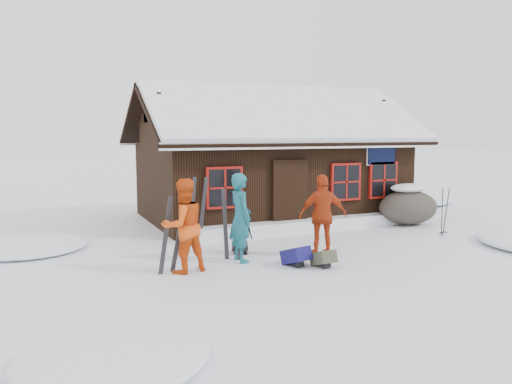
% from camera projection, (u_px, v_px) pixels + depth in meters
% --- Properties ---
extents(ground, '(120.00, 120.00, 0.00)m').
position_uv_depth(ground, '(304.00, 252.00, 11.84)').
color(ground, white).
rests_on(ground, ground).
extents(mountain_hut, '(8.90, 6.09, 4.42)m').
position_uv_depth(mountain_hut, '(270.00, 170.00, 16.78)').
color(mountain_hut, black).
rests_on(mountain_hut, ground).
extents(snow_drift, '(7.60, 0.60, 0.35)m').
position_uv_depth(snow_drift, '(311.00, 224.00, 14.47)').
color(snow_drift, white).
rests_on(snow_drift, ground).
extents(snow_mounds, '(20.60, 13.20, 0.48)m').
position_uv_depth(snow_mounds, '(322.00, 232.00, 14.20)').
color(snow_mounds, white).
rests_on(snow_mounds, ground).
extents(skier_teal, '(0.49, 0.72, 1.95)m').
position_uv_depth(skier_teal, '(240.00, 218.00, 10.89)').
color(skier_teal, '#155765').
rests_on(skier_teal, ground).
extents(skier_orange_left, '(1.06, 0.91, 1.91)m').
position_uv_depth(skier_orange_left, '(183.00, 226.00, 10.03)').
color(skier_orange_left, '#D7470F').
rests_on(skier_orange_left, ground).
extents(skier_orange_right, '(1.19, 0.76, 1.89)m').
position_uv_depth(skier_orange_right, '(323.00, 216.00, 11.36)').
color(skier_orange_right, '#AE3211').
rests_on(skier_orange_right, ground).
extents(skier_crouched, '(0.57, 0.39, 1.12)m').
position_uv_depth(skier_crouched, '(240.00, 231.00, 11.59)').
color(skier_crouched, black).
rests_on(skier_crouched, ground).
extents(boulder, '(1.93, 1.45, 1.14)m').
position_uv_depth(boulder, '(408.00, 206.00, 15.39)').
color(boulder, '#454037').
rests_on(boulder, ground).
extents(ski_pair_left, '(0.64, 0.19, 1.61)m').
position_uv_depth(ski_pair_left, '(172.00, 235.00, 10.04)').
color(ski_pair_left, black).
rests_on(ski_pair_left, ground).
extents(ski_pair_mid, '(0.38, 0.25, 1.65)m').
position_uv_depth(ski_pair_mid, '(231.00, 225.00, 11.06)').
color(ski_pair_mid, black).
rests_on(ski_pair_mid, ground).
extents(ski_pair_right, '(0.58, 0.16, 1.74)m').
position_uv_depth(ski_pair_right, '(197.00, 210.00, 12.95)').
color(ski_pair_right, black).
rests_on(ski_pair_right, ground).
extents(ski_poles, '(0.24, 0.12, 1.36)m').
position_uv_depth(ski_poles, '(444.00, 212.00, 13.74)').
color(ski_poles, black).
rests_on(ski_poles, ground).
extents(backpack_blue, '(0.53, 0.64, 0.30)m').
position_uv_depth(backpack_blue, '(296.00, 259.00, 10.61)').
color(backpack_blue, '#14124F').
rests_on(backpack_blue, ground).
extents(backpack_olive, '(0.40, 0.51, 0.27)m').
position_uv_depth(backpack_olive, '(323.00, 261.00, 10.49)').
color(backpack_olive, '#3C3F2D').
rests_on(backpack_olive, ground).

